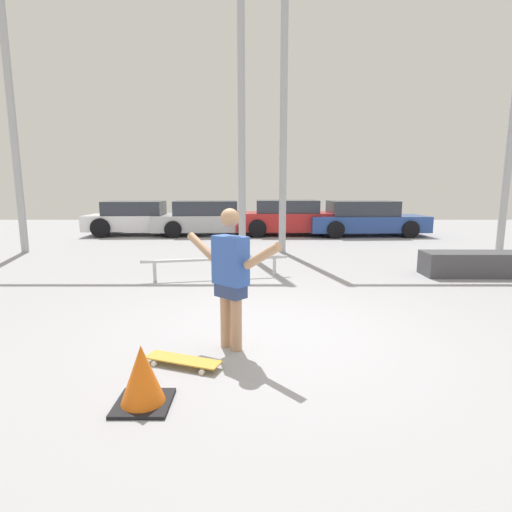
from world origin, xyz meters
TOP-DOWN VIEW (x-y plane):
  - ground_plane at (0.00, 0.00)m, footprint 36.00×36.00m
  - skateboarder at (-0.46, -0.40)m, footprint 1.11×1.00m
  - skateboard at (-0.93, -0.87)m, footprint 0.83×0.48m
  - grind_box at (4.56, 3.40)m, footprint 2.50×0.72m
  - grind_rail at (-0.98, 3.16)m, footprint 2.90×0.66m
  - canopy_support_left at (-3.64, 6.44)m, footprint 6.36×0.20m
  - canopy_support_right at (3.64, 6.44)m, footprint 6.36×0.20m
  - parked_car_white at (-4.74, 10.72)m, footprint 4.02×2.11m
  - parked_car_silver at (-1.97, 10.64)m, footprint 4.40×2.10m
  - parked_car_red at (1.13, 10.71)m, footprint 4.23×2.01m
  - parked_car_blue at (3.96, 10.46)m, footprint 4.49×2.07m
  - traffic_cone at (-1.13, -1.62)m, footprint 0.46×0.46m

SIDE VIEW (x-z plane):
  - ground_plane at x=0.00m, z-range 0.00..0.00m
  - skateboard at x=-0.93m, z-range 0.03..0.10m
  - grind_box at x=4.56m, z-range 0.00..0.50m
  - traffic_cone at x=-1.13m, z-range -0.01..0.52m
  - grind_rail at x=-0.98m, z-range 0.13..0.54m
  - parked_car_silver at x=-1.97m, z-range -0.02..1.29m
  - parked_car_blue at x=3.96m, z-range -0.02..1.29m
  - parked_car_white at x=-4.74m, z-range -0.01..1.28m
  - parked_car_red at x=1.13m, z-range -0.01..1.32m
  - skateboarder at x=-0.46m, z-range 0.08..1.67m
  - canopy_support_left at x=-3.64m, z-range 0.75..7.62m
  - canopy_support_right at x=3.64m, z-range 0.75..7.62m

